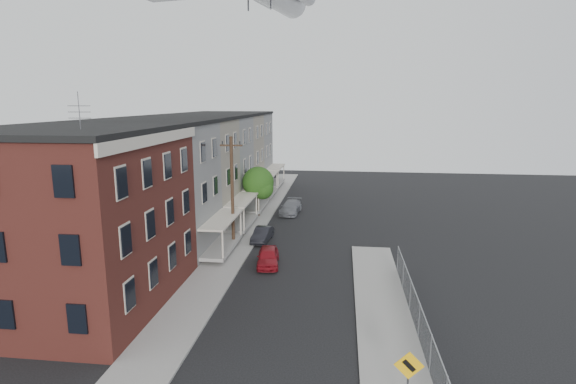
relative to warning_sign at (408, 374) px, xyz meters
name	(u,v)px	position (x,y,z in m)	size (l,w,h in m)	color
sidewalk_left	(250,227)	(-11.10, 25.03, -1.82)	(3.00, 62.00, 0.12)	gray
sidewalk_right	(386,326)	(-0.10, 7.03, -1.82)	(3.00, 26.00, 0.12)	gray
curb_left	(265,227)	(-9.65, 25.03, -1.81)	(0.15, 62.00, 0.14)	gray
curb_right	(358,324)	(-1.55, 7.03, -1.81)	(0.15, 26.00, 0.14)	gray
corner_building	(76,217)	(-17.60, 8.03, 3.28)	(10.31, 12.30, 12.15)	#361411
row_house_a	(147,187)	(-17.56, 17.53, 3.25)	(11.98, 7.00, 10.30)	slate
row_house_b	(179,173)	(-17.56, 24.53, 3.25)	(11.98, 7.00, 10.30)	gray
row_house_c	(202,163)	(-17.56, 31.53, 3.25)	(11.98, 7.00, 10.30)	slate
row_house_d	(220,155)	(-17.56, 38.53, 3.25)	(11.98, 7.00, 10.30)	gray
row_house_e	(233,150)	(-17.56, 45.53, 3.25)	(11.98, 7.00, 10.30)	slate
chainlink_fence	(419,321)	(1.40, 6.03, -0.89)	(0.06, 18.06, 1.90)	gray
warning_sign	(408,374)	(0.00, 0.00, 0.00)	(1.10, 0.11, 2.80)	#515156
utility_pole	(232,191)	(-11.20, 19.03, 2.79)	(1.80, 0.26, 9.00)	black
street_tree	(259,184)	(-10.87, 28.95, 1.57)	(3.22, 3.20, 5.20)	black
car_near	(268,257)	(-7.74, 15.31, -1.24)	(1.53, 3.79, 1.29)	maroon
car_mid	(262,234)	(-9.15, 20.89, -1.29)	(1.25, 3.59, 1.18)	black
car_far	(291,207)	(-7.85, 30.77, -1.22)	(1.86, 4.58, 1.33)	slate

